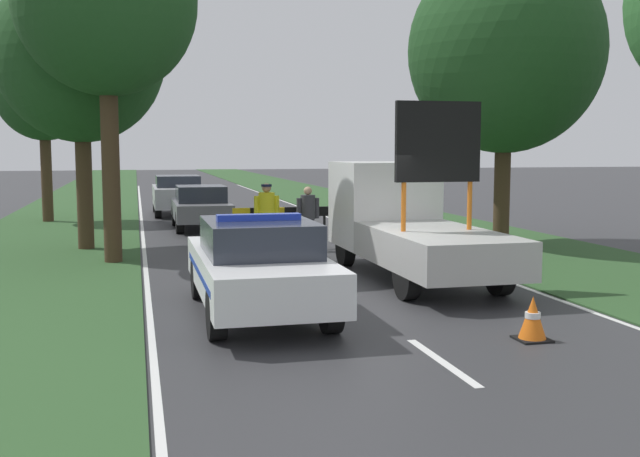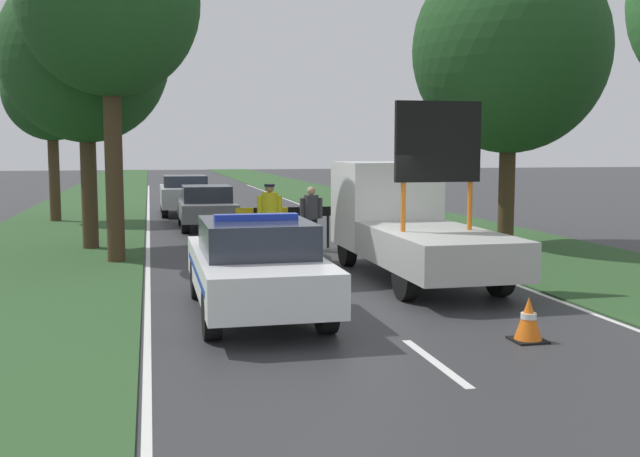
# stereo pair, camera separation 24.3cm
# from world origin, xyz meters

# --- Properties ---
(ground_plane) EXTENTS (160.00, 160.00, 0.00)m
(ground_plane) POSITION_xyz_m (0.00, 0.00, 0.00)
(ground_plane) COLOR #333335
(lane_markings) EXTENTS (7.02, 58.72, 0.01)m
(lane_markings) POSITION_xyz_m (0.00, 11.75, 0.00)
(lane_markings) COLOR silver
(lane_markings) RESTS_ON ground
(grass_verge_left) EXTENTS (4.93, 120.00, 0.03)m
(grass_verge_left) POSITION_xyz_m (-6.02, 20.00, 0.01)
(grass_verge_left) COLOR #2D5128
(grass_verge_left) RESTS_ON ground
(grass_verge_right) EXTENTS (4.93, 120.00, 0.03)m
(grass_verge_right) POSITION_xyz_m (6.02, 20.00, 0.01)
(grass_verge_right) COLOR #2D5128
(grass_verge_right) RESTS_ON ground
(police_car) EXTENTS (1.87, 4.82, 1.61)m
(police_car) POSITION_xyz_m (-1.78, -0.93, 0.79)
(police_car) COLOR white
(police_car) RESTS_ON ground
(work_truck) EXTENTS (2.00, 6.20, 3.48)m
(work_truck) POSITION_xyz_m (1.78, 2.15, 1.13)
(work_truck) COLOR white
(work_truck) RESTS_ON ground
(road_barrier) EXTENTS (2.70, 0.08, 1.10)m
(road_barrier) POSITION_xyz_m (0.11, 6.53, 0.90)
(road_barrier) COLOR black
(road_barrier) RESTS_ON ground
(police_officer) EXTENTS (0.63, 0.40, 1.76)m
(police_officer) POSITION_xyz_m (-0.49, 5.75, 1.05)
(police_officer) COLOR #191E38
(police_officer) RESTS_ON ground
(pedestrian_civilian) EXTENTS (0.59, 0.38, 1.65)m
(pedestrian_civilian) POSITION_xyz_m (0.63, 6.06, 0.97)
(pedestrian_civilian) COLOR #232326
(pedestrian_civilian) RESTS_ON ground
(traffic_cone_near_police) EXTENTS (0.37, 0.37, 0.51)m
(traffic_cone_near_police) POSITION_xyz_m (-0.10, 1.99, 0.25)
(traffic_cone_near_police) COLOR black
(traffic_cone_near_police) RESTS_ON ground
(traffic_cone_centre_front) EXTENTS (0.45, 0.45, 0.62)m
(traffic_cone_centre_front) POSITION_xyz_m (-0.39, 4.01, 0.31)
(traffic_cone_centre_front) COLOR black
(traffic_cone_centre_front) RESTS_ON ground
(traffic_cone_near_truck) EXTENTS (0.44, 0.44, 0.61)m
(traffic_cone_near_truck) POSITION_xyz_m (1.61, -3.44, 0.30)
(traffic_cone_near_truck) COLOR black
(traffic_cone_near_truck) RESTS_ON ground
(queued_car_suv_grey) EXTENTS (1.74, 3.96, 1.41)m
(queued_car_suv_grey) POSITION_xyz_m (-1.59, 12.00, 0.73)
(queued_car_suv_grey) COLOR slate
(queued_car_suv_grey) RESTS_ON ground
(queued_car_sedan_silver) EXTENTS (1.88, 4.38, 1.56)m
(queued_car_sedan_silver) POSITION_xyz_m (-2.03, 17.50, 0.82)
(queued_car_sedan_silver) COLOR #B2B2B7
(queued_car_sedan_silver) RESTS_ON ground
(roadside_tree_near_left) EXTENTS (4.25, 4.25, 7.23)m
(roadside_tree_near_left) POSITION_xyz_m (-4.91, 7.68, 4.98)
(roadside_tree_near_left) COLOR #42301E
(roadside_tree_near_left) RESTS_ON ground
(roadside_tree_near_right) EXTENTS (4.04, 4.04, 8.02)m
(roadside_tree_near_right) POSITION_xyz_m (-4.17, 5.15, 5.86)
(roadside_tree_near_right) COLOR #42301E
(roadside_tree_near_right) RESTS_ON ground
(roadside_tree_mid_right) EXTENTS (5.18, 5.18, 7.93)m
(roadside_tree_mid_right) POSITION_xyz_m (6.04, 6.03, 5.20)
(roadside_tree_mid_right) COLOR #42301E
(roadside_tree_mid_right) RESTS_ON ground
(roadside_tree_far_left) EXTENTS (3.35, 3.35, 6.41)m
(roadside_tree_far_left) POSITION_xyz_m (-6.69, 15.59, 4.61)
(roadside_tree_far_left) COLOR #42301E
(roadside_tree_far_left) RESTS_ON ground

